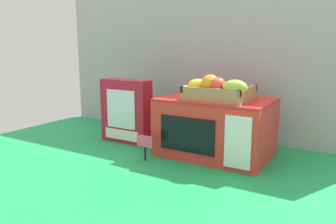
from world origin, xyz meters
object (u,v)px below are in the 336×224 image
toy_microwave (215,127)px  price_sign (145,144)px  food_groups_crate (218,91)px  cookie_set_box (126,111)px

toy_microwave → price_sign: 0.29m
food_groups_crate → cookie_set_box: bearing=178.4°
cookie_set_box → price_sign: size_ratio=2.87×
cookie_set_box → price_sign: (0.22, -0.18, -0.08)m
toy_microwave → food_groups_crate: bearing=-59.9°
food_groups_crate → cookie_set_box: 0.47m
cookie_set_box → price_sign: cookie_set_box is taller
toy_microwave → price_sign: bearing=-134.5°
cookie_set_box → price_sign: bearing=-38.0°
food_groups_crate → cookie_set_box: (-0.45, 0.01, -0.12)m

